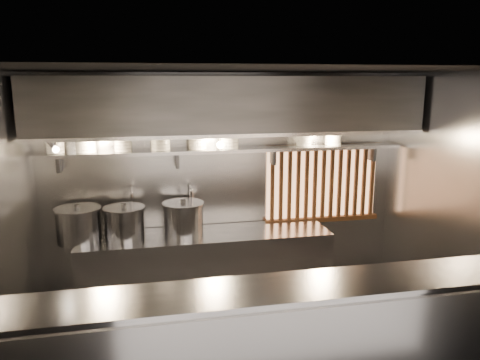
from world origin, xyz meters
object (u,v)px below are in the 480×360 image
object	(u,v)px
stock_pot_left	(79,225)
stock_pot_mid	(125,222)
pendant_bulb	(220,145)
stock_pot_right	(183,218)
heat_lamp	(53,144)

from	to	relation	value
stock_pot_left	stock_pot_mid	xyz separation A→B (m)	(0.51, 0.01, -0.01)
pendant_bulb	stock_pot_right	distance (m)	0.98
heat_lamp	stock_pot_mid	bearing A→B (deg)	24.96
stock_pot_mid	stock_pot_right	size ratio (longest dim) A/B	0.88
stock_pot_left	stock_pot_mid	world-z (taller)	stock_pot_left
heat_lamp	pendant_bulb	bearing A→B (deg)	11.00
stock_pot_mid	stock_pot_right	distance (m)	0.68
heat_lamp	stock_pot_mid	size ratio (longest dim) A/B	0.62
pendant_bulb	stock_pot_right	world-z (taller)	pendant_bulb
heat_lamp	stock_pot_mid	xyz separation A→B (m)	(0.66, 0.31, -0.98)
pendant_bulb	stock_pot_mid	distance (m)	1.44
heat_lamp	stock_pot_left	world-z (taller)	heat_lamp
heat_lamp	stock_pot_mid	world-z (taller)	heat_lamp
pendant_bulb	stock_pot_mid	bearing A→B (deg)	-177.78
pendant_bulb	stock_pot_mid	world-z (taller)	pendant_bulb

